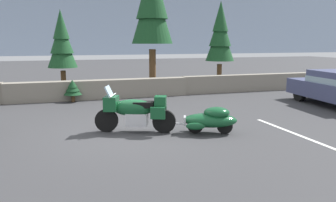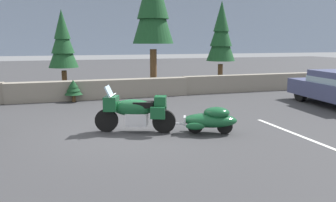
{
  "view_description": "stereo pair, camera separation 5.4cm",
  "coord_description": "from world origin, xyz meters",
  "px_view_note": "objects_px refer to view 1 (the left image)",
  "views": [
    {
      "loc": [
        -1.81,
        -9.35,
        2.57
      ],
      "look_at": [
        1.21,
        0.01,
        0.85
      ],
      "focal_mm": 36.77,
      "sensor_mm": 36.0,
      "label": 1
    },
    {
      "loc": [
        -1.76,
        -9.37,
        2.57
      ],
      "look_at": [
        1.21,
        0.01,
        0.85
      ],
      "focal_mm": 36.77,
      "sensor_mm": 36.0,
      "label": 2
    }
  ],
  "objects_px": {
    "pine_tree_far_right": "(62,42)",
    "touring_motorcycle": "(135,111)",
    "pine_tree_secondary": "(220,34)",
    "car_shaped_trailer": "(210,119)"
  },
  "relations": [
    {
      "from": "car_shaped_trailer",
      "to": "pine_tree_far_right",
      "type": "distance_m",
      "value": 9.69
    },
    {
      "from": "pine_tree_far_right",
      "to": "touring_motorcycle",
      "type": "bearing_deg",
      "value": -77.41
    },
    {
      "from": "car_shaped_trailer",
      "to": "pine_tree_secondary",
      "type": "xyz_separation_m",
      "value": [
        4.34,
        8.28,
        2.51
      ]
    },
    {
      "from": "pine_tree_secondary",
      "to": "pine_tree_far_right",
      "type": "relative_size",
      "value": 1.15
    },
    {
      "from": "pine_tree_secondary",
      "to": "pine_tree_far_right",
      "type": "distance_m",
      "value": 8.11
    },
    {
      "from": "touring_motorcycle",
      "to": "pine_tree_far_right",
      "type": "xyz_separation_m",
      "value": [
        -1.76,
        7.9,
        1.91
      ]
    },
    {
      "from": "touring_motorcycle",
      "to": "car_shaped_trailer",
      "type": "relative_size",
      "value": 1.01
    },
    {
      "from": "car_shaped_trailer",
      "to": "pine_tree_far_right",
      "type": "relative_size",
      "value": 0.54
    },
    {
      "from": "pine_tree_secondary",
      "to": "car_shaped_trailer",
      "type": "bearing_deg",
      "value": -117.68
    },
    {
      "from": "car_shaped_trailer",
      "to": "pine_tree_secondary",
      "type": "distance_m",
      "value": 9.68
    }
  ]
}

